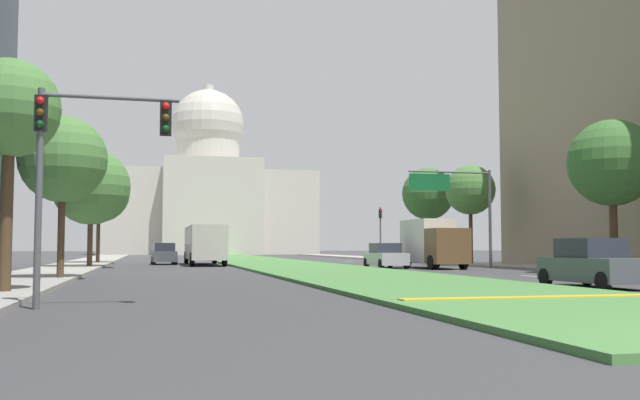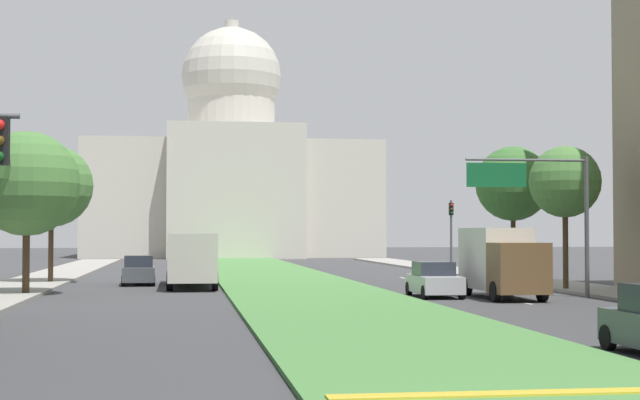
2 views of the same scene
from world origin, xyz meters
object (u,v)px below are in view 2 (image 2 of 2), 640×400
Objects in this scene: sedan_distant at (139,271)px; city_bus at (192,255)px; sedan_midblock at (434,280)px; street_tree_right_far at (565,182)px; street_tree_right_distant at (513,184)px; capitol_building at (232,177)px; overhead_guide_sign at (541,196)px; traffic_light_far_right at (451,228)px; street_tree_left_far at (27,184)px; box_truck_delivery at (501,261)px; street_tree_left_distant at (51,186)px.

sedan_distant is 3.89m from city_bus.
sedan_distant reaches higher than sedan_midblock.
city_bus is at bearing 159.54° from street_tree_right_far.
sedan_midblock is at bearing -123.53° from street_tree_right_distant.
sedan_distant is at bearing -97.28° from capitol_building.
sedan_distant is at bearing 142.94° from overhead_guide_sign.
sedan_midblock is (-6.65, -21.00, -2.54)m from traffic_light_far_right.
overhead_guide_sign is (10.14, -81.08, -5.28)m from capitol_building.
traffic_light_far_right is at bearing 98.18° from street_tree_right_distant.
sedan_distant is (4.84, 9.21, -4.51)m from street_tree_left_far.
box_truck_delivery is at bearing -136.85° from street_tree_right_far.
sedan_distant is at bearing -158.22° from traffic_light_far_right.
street_tree_right_far is 24.17m from sedan_distant.
overhead_guide_sign is 0.88× the size of street_tree_right_far.
street_tree_left_distant reaches higher than box_truck_delivery.
street_tree_left_distant is 24.41m from sedan_midblock.
traffic_light_far_right is at bearing 34.39° from street_tree_left_far.
city_bus is at bearing -94.60° from capitol_building.
street_tree_right_far is 1.16× the size of box_truck_delivery.
capitol_building is 4.41× the size of street_tree_right_distant.
traffic_light_far_right reaches higher than box_truck_delivery.
traffic_light_far_right is 17.74m from street_tree_right_far.
street_tree_right_far is at bearing -80.15° from capitol_building.
street_tree_right_distant is 14.74m from box_truck_delivery.
street_tree_left_distant is 1.00× the size of street_tree_right_distant.
street_tree_right_far is (1.10, -17.57, 2.24)m from traffic_light_far_right.
capitol_building reaches higher than overhead_guide_sign.
overhead_guide_sign is 24.05m from street_tree_left_far.
city_bus is (-5.57, -69.25, -8.17)m from capitol_building.
street_tree_right_distant is at bearing -81.82° from traffic_light_far_right.
overhead_guide_sign is 0.83× the size of street_tree_left_far.
street_tree_left_far reaches higher than street_tree_right_far.
street_tree_left_distant is 9.80m from city_bus.
street_tree_right_far reaches higher than overhead_guide_sign.
capitol_building is 66.90m from street_tree_left_distant.
street_tree_right_distant is at bearing 76.18° from overhead_guide_sign.
capitol_building reaches higher than box_truck_delivery.
traffic_light_far_right is 20.67m from city_bus.
capitol_building is 77.48m from street_tree_left_far.
box_truck_delivery is at bearing 173.44° from overhead_guide_sign.
box_truck_delivery is (21.71, -4.70, -3.62)m from street_tree_left_far.
city_bus is (8.09, -3.89, -3.93)m from street_tree_left_distant.
overhead_guide_sign is 19.88m from city_bus.
box_truck_delivery is (21.97, -15.52, -4.02)m from street_tree_left_distant.
street_tree_left_distant is at bearing 175.05° from street_tree_right_distant.
capitol_building is 8.02× the size of sedan_distant.
street_tree_left_distant is 7.26m from sedan_distant.
street_tree_right_distant is at bearing 4.65° from city_bus.
street_tree_right_distant reaches higher than sedan_distant.
sedan_distant is (-20.69, -8.27, -2.52)m from traffic_light_far_right.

